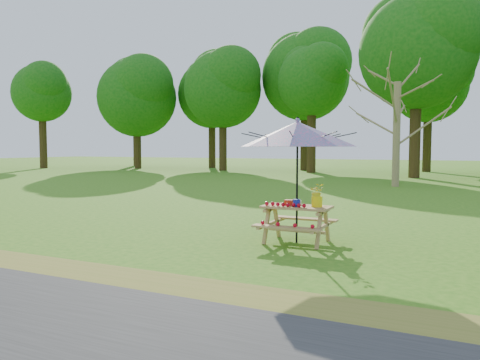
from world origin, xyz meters
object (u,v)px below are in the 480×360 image
at_px(bare_tree, 399,38).
at_px(flower_bucket, 317,195).
at_px(patio_umbrella, 297,134).
at_px(picnic_table, 297,225).

bearing_deg(bare_tree, flower_bucket, -88.61).
xyz_separation_m(patio_umbrella, flower_bucket, (0.36, 0.02, -1.06)).
relative_size(bare_tree, flower_bucket, 25.63).
bearing_deg(picnic_table, flower_bucket, 3.76).
bearing_deg(flower_bucket, patio_umbrella, -176.59).
height_order(bare_tree, flower_bucket, bare_tree).
bearing_deg(picnic_table, patio_umbrella, 84.81).
relative_size(picnic_table, patio_umbrella, 0.54).
relative_size(bare_tree, patio_umbrella, 4.33).
xyz_separation_m(bare_tree, patio_umbrella, (-0.04, -13.42, -4.45)).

